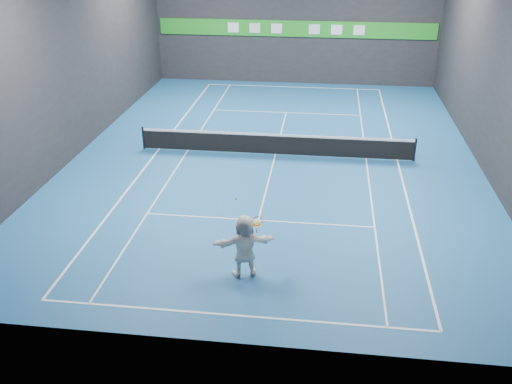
# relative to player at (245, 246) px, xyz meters

# --- Properties ---
(ground) EXTENTS (26.00, 26.00, 0.00)m
(ground) POSITION_rel_player_xyz_m (-0.02, 9.89, -1.00)
(ground) COLOR #19538B
(ground) RESTS_ON ground
(wall_back) EXTENTS (18.00, 0.10, 9.00)m
(wall_back) POSITION_rel_player_xyz_m (-0.02, 22.89, 3.50)
(wall_back) COLOR black
(wall_back) RESTS_ON ground
(wall_front) EXTENTS (18.00, 0.10, 9.00)m
(wall_front) POSITION_rel_player_xyz_m (-0.02, -3.11, 3.50)
(wall_front) COLOR black
(wall_front) RESTS_ON ground
(wall_left) EXTENTS (0.10, 26.00, 9.00)m
(wall_left) POSITION_rel_player_xyz_m (-9.02, 9.89, 3.50)
(wall_left) COLOR black
(wall_left) RESTS_ON ground
(wall_right) EXTENTS (0.10, 26.00, 9.00)m
(wall_right) POSITION_rel_player_xyz_m (8.98, 9.89, 3.50)
(wall_right) COLOR black
(wall_right) RESTS_ON ground
(baseline_near) EXTENTS (10.98, 0.08, 0.01)m
(baseline_near) POSITION_rel_player_xyz_m (-0.02, -2.00, -1.00)
(baseline_near) COLOR white
(baseline_near) RESTS_ON ground
(baseline_far) EXTENTS (10.98, 0.08, 0.01)m
(baseline_far) POSITION_rel_player_xyz_m (-0.02, 21.78, -1.00)
(baseline_far) COLOR white
(baseline_far) RESTS_ON ground
(sideline_doubles_left) EXTENTS (0.08, 23.78, 0.01)m
(sideline_doubles_left) POSITION_rel_player_xyz_m (-5.51, 9.89, -1.00)
(sideline_doubles_left) COLOR white
(sideline_doubles_left) RESTS_ON ground
(sideline_doubles_right) EXTENTS (0.08, 23.78, 0.01)m
(sideline_doubles_right) POSITION_rel_player_xyz_m (5.47, 9.89, -1.00)
(sideline_doubles_right) COLOR white
(sideline_doubles_right) RESTS_ON ground
(sideline_singles_left) EXTENTS (0.06, 23.78, 0.01)m
(sideline_singles_left) POSITION_rel_player_xyz_m (-4.13, 9.89, -1.00)
(sideline_singles_left) COLOR white
(sideline_singles_left) RESTS_ON ground
(sideline_singles_right) EXTENTS (0.06, 23.78, 0.01)m
(sideline_singles_right) POSITION_rel_player_xyz_m (4.09, 9.89, -1.00)
(sideline_singles_right) COLOR white
(sideline_singles_right) RESTS_ON ground
(service_line_near) EXTENTS (8.23, 0.06, 0.01)m
(service_line_near) POSITION_rel_player_xyz_m (-0.02, 3.49, -1.00)
(service_line_near) COLOR white
(service_line_near) RESTS_ON ground
(service_line_far) EXTENTS (8.23, 0.06, 0.01)m
(service_line_far) POSITION_rel_player_xyz_m (-0.02, 16.29, -1.00)
(service_line_far) COLOR white
(service_line_far) RESTS_ON ground
(center_service_line) EXTENTS (0.06, 12.80, 0.01)m
(center_service_line) POSITION_rel_player_xyz_m (-0.02, 9.89, -1.00)
(center_service_line) COLOR white
(center_service_line) RESTS_ON ground
(player) EXTENTS (1.95, 1.14, 2.00)m
(player) POSITION_rel_player_xyz_m (0.00, 0.00, 0.00)
(player) COLOR white
(player) RESTS_ON ground
(tennis_ball) EXTENTS (0.07, 0.07, 0.07)m
(tennis_ball) POSITION_rel_player_xyz_m (-0.24, 0.08, 1.51)
(tennis_ball) COLOR #C3DA24
(tennis_ball) RESTS_ON player
(tennis_net) EXTENTS (12.50, 0.10, 1.07)m
(tennis_net) POSITION_rel_player_xyz_m (-0.02, 9.89, -0.46)
(tennis_net) COLOR black
(tennis_net) RESTS_ON ground
(sponsor_banner) EXTENTS (17.64, 0.11, 1.00)m
(sponsor_banner) POSITION_rel_player_xyz_m (-0.02, 22.83, 2.50)
(sponsor_banner) COLOR #209723
(sponsor_banner) RESTS_ON wall_back
(tennis_racket) EXTENTS (0.42, 0.35, 0.67)m
(tennis_racket) POSITION_rel_player_xyz_m (0.36, 0.05, 0.77)
(tennis_racket) COLOR #AC1D12
(tennis_racket) RESTS_ON player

